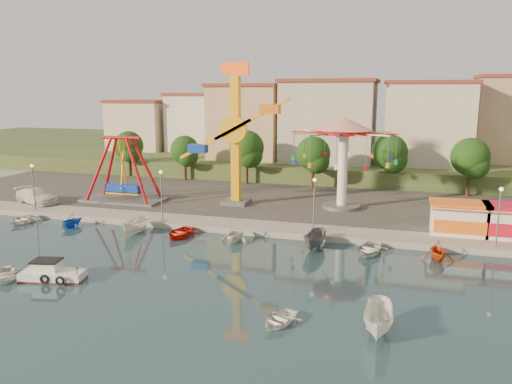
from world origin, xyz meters
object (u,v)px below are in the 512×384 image
at_px(kamikaze_tower, 239,140).
at_px(van, 37,196).
at_px(cabin_motorboat, 52,274).
at_px(rowboat_a, 4,274).
at_px(wave_swinger, 344,143).
at_px(skiff, 379,320).
at_px(pirate_ship_ride, 123,170).

xyz_separation_m(kamikaze_tower, van, (-23.76, -6.18, -6.83)).
distance_m(cabin_motorboat, rowboat_a, 3.62).
distance_m(wave_swinger, van, 37.13).
bearing_deg(wave_swinger, skiff, -78.69).
bearing_deg(cabin_motorboat, van, 119.00).
height_order(kamikaze_tower, van, kamikaze_tower).
height_order(wave_swinger, skiff, wave_swinger).
xyz_separation_m(rowboat_a, skiff, (27.39, -0.83, 0.49)).
height_order(kamikaze_tower, skiff, kamikaze_tower).
distance_m(kamikaze_tower, cabin_motorboat, 27.54).
bearing_deg(kamikaze_tower, pirate_ship_ride, -172.17).
distance_m(kamikaze_tower, wave_swinger, 12.02).
bearing_deg(van, wave_swinger, -59.09).
bearing_deg(pirate_ship_ride, wave_swinger, 7.95).
height_order(skiff, van, van).
distance_m(wave_swinger, skiff, 30.52).
distance_m(pirate_ship_ride, van, 10.73).
bearing_deg(rowboat_a, pirate_ship_ride, 53.71).
xyz_separation_m(kamikaze_tower, cabin_motorboat, (-6.17, -25.65, -7.89)).
relative_size(wave_swinger, van, 1.87).
bearing_deg(wave_swinger, kamikaze_tower, -171.91).
bearing_deg(cabin_motorboat, pirate_ship_ride, 95.91).
bearing_deg(skiff, pirate_ship_ride, 141.57).
xyz_separation_m(rowboat_a, van, (-14.08, 20.35, 1.13)).
bearing_deg(skiff, cabin_motorboat, 175.88).
relative_size(pirate_ship_ride, rowboat_a, 2.78).
relative_size(wave_swinger, rowboat_a, 3.22).
bearing_deg(skiff, rowboat_a, 178.23).
bearing_deg(skiff, wave_swinger, 101.28).
distance_m(kamikaze_tower, skiff, 33.44).
relative_size(pirate_ship_ride, skiff, 2.25).
xyz_separation_m(pirate_ship_ride, wave_swinger, (26.22, 3.66, 3.80)).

